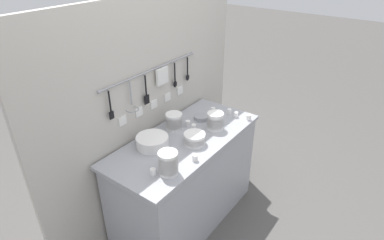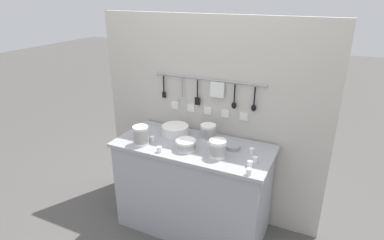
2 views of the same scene
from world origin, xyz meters
The scene contains 18 objects.
ground_plane centered at (0.00, 0.00, 0.00)m, with size 20.00×20.00×0.00m, color #514F4C.
counter centered at (0.00, 0.00, 0.42)m, with size 1.35×0.60×0.85m.
back_wall centered at (0.00, 0.34, 0.94)m, with size 2.15×0.11×1.88m.
bowl_stack_nested_right centered at (0.07, 0.16, 0.91)m, with size 0.14×0.14×0.13m.
bowl_stack_short_front centered at (0.26, -0.11, 0.92)m, with size 0.13×0.13×0.14m.
bowl_stack_back_corner centered at (-0.41, -0.17, 0.93)m, with size 0.13×0.13×0.16m.
bowl_stack_wide_centre centered at (-0.02, -0.10, 0.89)m, with size 0.16×0.16×0.09m.
plate_stack centered at (-0.24, 0.12, 0.89)m, with size 0.24×0.24×0.08m.
steel_mixing_bowl centered at (0.32, 0.07, 0.86)m, with size 0.12×0.12×0.03m.
cup_by_caddy centered at (-0.19, -0.24, 0.87)m, with size 0.04×0.04×0.05m.
cup_beside_plates centered at (0.16, 0.10, 0.87)m, with size 0.04×0.04×0.05m.
cup_edge_near centered at (0.14, 0.02, 0.87)m, with size 0.04×0.04×0.05m.
cup_edge_far centered at (0.55, -0.07, 0.87)m, with size 0.04×0.04×0.05m.
cup_back_left centered at (0.49, 0.06, 0.87)m, with size 0.04×0.04×0.05m.
cup_back_right centered at (0.53, -0.15, 0.87)m, with size 0.04×0.04×0.05m.
cup_mid_row centered at (-0.48, -0.11, 0.87)m, with size 0.04×0.04×0.05m.
cup_front_right centered at (-0.35, -0.09, 0.87)m, with size 0.04×0.04×0.05m.
cup_centre centered at (0.56, -0.26, 0.87)m, with size 0.04×0.04×0.05m.
Camera 2 is at (1.03, -2.21, 2.06)m, focal length 30.00 mm.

